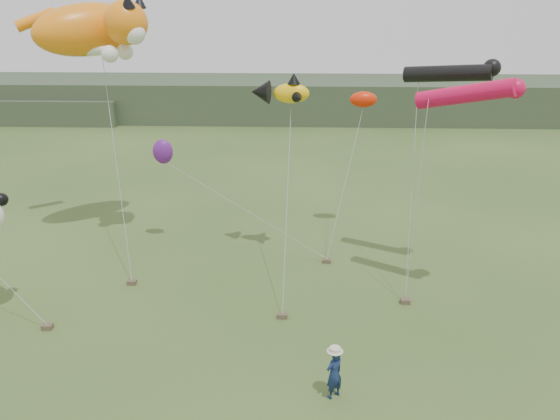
{
  "coord_description": "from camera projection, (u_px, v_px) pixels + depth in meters",
  "views": [
    {
      "loc": [
        1.06,
        -14.88,
        10.86
      ],
      "look_at": [
        0.32,
        3.0,
        4.33
      ],
      "focal_mm": 35.0,
      "sensor_mm": 36.0,
      "label": 1
    }
  ],
  "objects": [
    {
      "name": "fish_kite",
      "position": [
        280.0,
        92.0,
        23.15
      ],
      "size": [
        2.63,
        1.76,
        1.34
      ],
      "color": "yellow",
      "rests_on": "ground"
    },
    {
      "name": "cat_kite",
      "position": [
        96.0,
        29.0,
        24.88
      ],
      "size": [
        6.86,
        5.24,
        2.98
      ],
      "color": "orange",
      "rests_on": "ground"
    },
    {
      "name": "festival_attendant",
      "position": [
        334.0,
        374.0,
        16.07
      ],
      "size": [
        0.7,
        0.68,
        1.63
      ],
      "primitive_type": "imported",
      "rotation": [
        0.0,
        0.0,
        3.84
      ],
      "color": "#14234C",
      "rests_on": "ground"
    },
    {
      "name": "tube_kites",
      "position": [
        464.0,
        83.0,
        20.32
      ],
      "size": [
        3.69,
        4.56,
        1.8
      ],
      "color": "black",
      "rests_on": "ground"
    },
    {
      "name": "ground",
      "position": [
        266.0,
        366.0,
        17.73
      ],
      "size": [
        120.0,
        120.0,
        0.0
      ],
      "primitive_type": "plane",
      "color": "#385123",
      "rests_on": "ground"
    },
    {
      "name": "misc_kites",
      "position": [
        269.0,
        124.0,
        26.12
      ],
      "size": [
        10.66,
        2.7,
        3.17
      ],
      "color": "red",
      "rests_on": "ground"
    },
    {
      "name": "headland",
      "position": [
        264.0,
        99.0,
        59.14
      ],
      "size": [
        90.0,
        13.0,
        4.0
      ],
      "color": "#2D3D28",
      "rests_on": "ground"
    },
    {
      "name": "sandbag_anchors",
      "position": [
        243.0,
        295.0,
        21.98
      ],
      "size": [
        13.68,
        6.29,
        0.19
      ],
      "color": "brown",
      "rests_on": "ground"
    }
  ]
}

